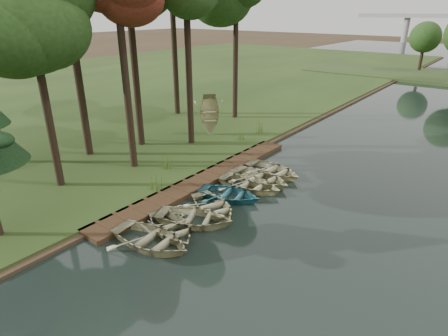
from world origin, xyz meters
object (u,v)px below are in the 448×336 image
Objects in this scene: rowboat_1 at (171,226)px; rowboat_2 at (194,216)px; stored_rowboat at (209,130)px; rowboat_0 at (151,237)px; boardwalk at (204,180)px.

rowboat_1 is 0.89× the size of rowboat_2.
rowboat_2 is 1.16× the size of stored_rowboat.
rowboat_0 reaches higher than rowboat_2.
boardwalk is 8.42m from stored_rowboat.
rowboat_1 is 1.03× the size of stored_rowboat.
rowboat_0 is 1.27m from rowboat_1.
boardwalk is 4.85× the size of stored_rowboat.
boardwalk is at bearing 15.27° from rowboat_0.
rowboat_2 reaches higher than rowboat_1.
rowboat_0 is at bearing -68.58° from boardwalk.
rowboat_0 is at bearing -109.09° from stored_rowboat.
boardwalk is 4.70× the size of rowboat_1.
rowboat_0 is at bearing 150.56° from rowboat_2.
rowboat_2 is at bearing -54.63° from boardwalk.
rowboat_2 is at bearing 7.56° from rowboat_1.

